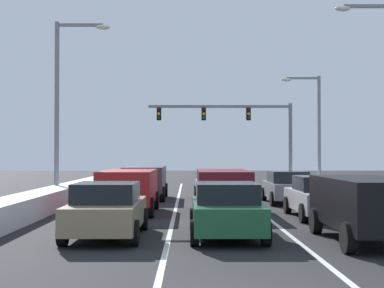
{
  "coord_description": "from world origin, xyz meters",
  "views": [
    {
      "loc": [
        -1.16,
        -8.67,
        2.27
      ],
      "look_at": [
        -0.98,
        20.14,
        2.82
      ],
      "focal_mm": 53.73,
      "sensor_mm": 36.0,
      "label": 1
    }
  ],
  "objects_px": {
    "suv_charcoal_left_lane_third": "(145,179)",
    "street_lamp_left_mid": "(64,95)",
    "suv_maroon_center_lane_second": "(223,187)",
    "sedan_white_center_lane_third": "(214,185)",
    "sedan_tan_left_lane_nearest": "(107,210)",
    "suv_red_left_lane_second": "(129,187)",
    "street_lamp_right_far": "(313,121)",
    "sedan_silver_right_lane_second": "(320,197)",
    "sedan_gray_right_lane_third": "(287,187)",
    "traffic_light_gantry": "(240,122)",
    "suv_black_right_lane_nearest": "(367,203)",
    "sedan_green_center_lane_nearest": "(226,210)"
  },
  "relations": [
    {
      "from": "traffic_light_gantry",
      "to": "street_lamp_left_mid",
      "type": "distance_m",
      "value": 18.85
    },
    {
      "from": "sedan_silver_right_lane_second",
      "to": "sedan_tan_left_lane_nearest",
      "type": "relative_size",
      "value": 1.0
    },
    {
      "from": "suv_black_right_lane_nearest",
      "to": "street_lamp_right_far",
      "type": "bearing_deg",
      "value": 80.94
    },
    {
      "from": "sedan_white_center_lane_third",
      "to": "suv_red_left_lane_second",
      "type": "bearing_deg",
      "value": -120.17
    },
    {
      "from": "sedan_gray_right_lane_third",
      "to": "sedan_white_center_lane_third",
      "type": "distance_m",
      "value": 3.77
    },
    {
      "from": "street_lamp_right_far",
      "to": "street_lamp_left_mid",
      "type": "relative_size",
      "value": 0.87
    },
    {
      "from": "suv_maroon_center_lane_second",
      "to": "street_lamp_left_mid",
      "type": "height_order",
      "value": "street_lamp_left_mid"
    },
    {
      "from": "traffic_light_gantry",
      "to": "street_lamp_right_far",
      "type": "relative_size",
      "value": 1.45
    },
    {
      "from": "suv_black_right_lane_nearest",
      "to": "suv_maroon_center_lane_second",
      "type": "bearing_deg",
      "value": 113.45
    },
    {
      "from": "sedan_white_center_lane_third",
      "to": "traffic_light_gantry",
      "type": "bearing_deg",
      "value": 79.96
    },
    {
      "from": "sedan_tan_left_lane_nearest",
      "to": "suv_charcoal_left_lane_third",
      "type": "xyz_separation_m",
      "value": [
        0.03,
        13.58,
        0.25
      ]
    },
    {
      "from": "sedan_tan_left_lane_nearest",
      "to": "sedan_silver_right_lane_second",
      "type": "bearing_deg",
      "value": 34.61
    },
    {
      "from": "sedan_gray_right_lane_third",
      "to": "sedan_tan_left_lane_nearest",
      "type": "xyz_separation_m",
      "value": [
        -6.87,
        -11.05,
        0.0
      ]
    },
    {
      "from": "suv_black_right_lane_nearest",
      "to": "street_lamp_left_mid",
      "type": "height_order",
      "value": "street_lamp_left_mid"
    },
    {
      "from": "suv_black_right_lane_nearest",
      "to": "sedan_white_center_lane_third",
      "type": "relative_size",
      "value": 1.09
    },
    {
      "from": "sedan_white_center_lane_third",
      "to": "sedan_tan_left_lane_nearest",
      "type": "height_order",
      "value": "same"
    },
    {
      "from": "sedan_gray_right_lane_third",
      "to": "street_lamp_right_far",
      "type": "xyz_separation_m",
      "value": [
        3.74,
        11.43,
        3.81
      ]
    },
    {
      "from": "sedan_green_center_lane_nearest",
      "to": "sedan_tan_left_lane_nearest",
      "type": "bearing_deg",
      "value": 179.69
    },
    {
      "from": "suv_maroon_center_lane_second",
      "to": "suv_charcoal_left_lane_third",
      "type": "relative_size",
      "value": 1.0
    },
    {
      "from": "sedan_tan_left_lane_nearest",
      "to": "suv_red_left_lane_second",
      "type": "bearing_deg",
      "value": 90.77
    },
    {
      "from": "street_lamp_right_far",
      "to": "suv_charcoal_left_lane_third",
      "type": "bearing_deg",
      "value": -139.97
    },
    {
      "from": "suv_black_right_lane_nearest",
      "to": "suv_charcoal_left_lane_third",
      "type": "height_order",
      "value": "same"
    },
    {
      "from": "sedan_white_center_lane_third",
      "to": "suv_red_left_lane_second",
      "type": "relative_size",
      "value": 0.92
    },
    {
      "from": "sedan_tan_left_lane_nearest",
      "to": "traffic_light_gantry",
      "type": "bearing_deg",
      "value": 77.43
    },
    {
      "from": "sedan_green_center_lane_nearest",
      "to": "suv_charcoal_left_lane_third",
      "type": "xyz_separation_m",
      "value": [
        -3.26,
        13.6,
        0.25
      ]
    },
    {
      "from": "suv_maroon_center_lane_second",
      "to": "traffic_light_gantry",
      "type": "relative_size",
      "value": 0.45
    },
    {
      "from": "suv_red_left_lane_second",
      "to": "suv_charcoal_left_lane_third",
      "type": "relative_size",
      "value": 1.0
    },
    {
      "from": "street_lamp_left_mid",
      "to": "street_lamp_right_far",
      "type": "bearing_deg",
      "value": 37.02
    },
    {
      "from": "suv_maroon_center_lane_second",
      "to": "street_lamp_right_far",
      "type": "height_order",
      "value": "street_lamp_right_far"
    },
    {
      "from": "suv_black_right_lane_nearest",
      "to": "sedan_gray_right_lane_third",
      "type": "xyz_separation_m",
      "value": [
        -0.0,
        12.04,
        -0.25
      ]
    },
    {
      "from": "sedan_silver_right_lane_second",
      "to": "suv_charcoal_left_lane_third",
      "type": "xyz_separation_m",
      "value": [
        -6.94,
        8.77,
        0.25
      ]
    },
    {
      "from": "suv_black_right_lane_nearest",
      "to": "traffic_light_gantry",
      "type": "distance_m",
      "value": 28.93
    },
    {
      "from": "sedan_silver_right_lane_second",
      "to": "sedan_green_center_lane_nearest",
      "type": "bearing_deg",
      "value": -127.35
    },
    {
      "from": "sedan_gray_right_lane_third",
      "to": "suv_charcoal_left_lane_third",
      "type": "distance_m",
      "value": 7.3
    },
    {
      "from": "street_lamp_right_far",
      "to": "street_lamp_left_mid",
      "type": "height_order",
      "value": "street_lamp_left_mid"
    },
    {
      "from": "suv_maroon_center_lane_second",
      "to": "sedan_tan_left_lane_nearest",
      "type": "distance_m",
      "value": 7.51
    },
    {
      "from": "suv_charcoal_left_lane_third",
      "to": "street_lamp_right_far",
      "type": "xyz_separation_m",
      "value": [
        10.59,
        8.89,
        3.55
      ]
    },
    {
      "from": "suv_charcoal_left_lane_third",
      "to": "street_lamp_right_far",
      "type": "height_order",
      "value": "street_lamp_right_far"
    },
    {
      "from": "suv_charcoal_left_lane_third",
      "to": "street_lamp_left_mid",
      "type": "relative_size",
      "value": 0.57
    },
    {
      "from": "sedan_silver_right_lane_second",
      "to": "suv_red_left_lane_second",
      "type": "xyz_separation_m",
      "value": [
        -7.06,
        1.75,
        0.25
      ]
    },
    {
      "from": "traffic_light_gantry",
      "to": "sedan_silver_right_lane_second",
      "type": "bearing_deg",
      "value": -88.02
    },
    {
      "from": "sedan_silver_right_lane_second",
      "to": "traffic_light_gantry",
      "type": "bearing_deg",
      "value": 91.98
    },
    {
      "from": "sedan_silver_right_lane_second",
      "to": "suv_maroon_center_lane_second",
      "type": "relative_size",
      "value": 0.92
    },
    {
      "from": "sedan_tan_left_lane_nearest",
      "to": "street_lamp_right_far",
      "type": "xyz_separation_m",
      "value": [
        10.61,
        22.47,
        3.81
      ]
    },
    {
      "from": "suv_red_left_lane_second",
      "to": "street_lamp_left_mid",
      "type": "height_order",
      "value": "street_lamp_left_mid"
    },
    {
      "from": "suv_maroon_center_lane_second",
      "to": "sedan_tan_left_lane_nearest",
      "type": "bearing_deg",
      "value": -118.52
    },
    {
      "from": "traffic_light_gantry",
      "to": "street_lamp_left_mid",
      "type": "bearing_deg",
      "value": -121.71
    },
    {
      "from": "sedan_white_center_lane_third",
      "to": "traffic_light_gantry",
      "type": "distance_m",
      "value": 15.63
    },
    {
      "from": "sedan_silver_right_lane_second",
      "to": "traffic_light_gantry",
      "type": "height_order",
      "value": "traffic_light_gantry"
    },
    {
      "from": "sedan_gray_right_lane_third",
      "to": "sedan_white_center_lane_third",
      "type": "height_order",
      "value": "same"
    }
  ]
}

